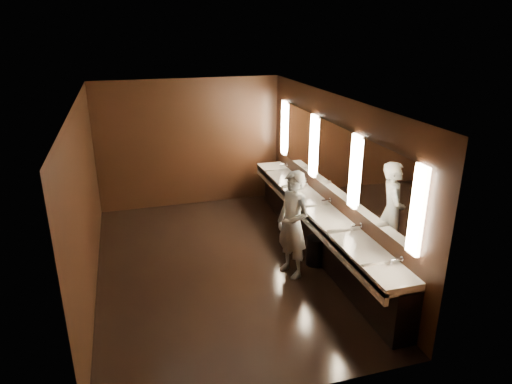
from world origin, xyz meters
TOP-DOWN VIEW (x-y plane):
  - floor at (0.00, 0.00)m, footprint 6.00×6.00m
  - ceiling at (0.00, 0.00)m, footprint 4.00×6.00m
  - wall_back at (0.00, 3.00)m, footprint 4.00×0.02m
  - wall_front at (0.00, -3.00)m, footprint 4.00×0.02m
  - wall_left at (-2.00, 0.00)m, footprint 0.02×6.00m
  - wall_right at (2.00, 0.00)m, footprint 0.02×6.00m
  - sink_counter at (1.79, 0.00)m, footprint 0.55×5.40m
  - mirror_band at (1.98, -0.00)m, footprint 0.06×5.03m
  - person at (1.08, -0.56)m, footprint 0.62×0.75m
  - trash_bin at (1.58, -0.38)m, footprint 0.35×0.35m

SIDE VIEW (x-z plane):
  - floor at x=0.00m, z-range 0.00..0.00m
  - trash_bin at x=1.58m, z-range 0.00..0.49m
  - sink_counter at x=1.79m, z-range -0.01..1.00m
  - person at x=1.08m, z-range 0.00..1.76m
  - wall_back at x=0.00m, z-range 0.00..2.80m
  - wall_front at x=0.00m, z-range 0.00..2.80m
  - wall_left at x=-2.00m, z-range 0.00..2.80m
  - wall_right at x=2.00m, z-range 0.00..2.80m
  - mirror_band at x=1.98m, z-range 1.17..2.32m
  - ceiling at x=0.00m, z-range 2.79..2.81m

